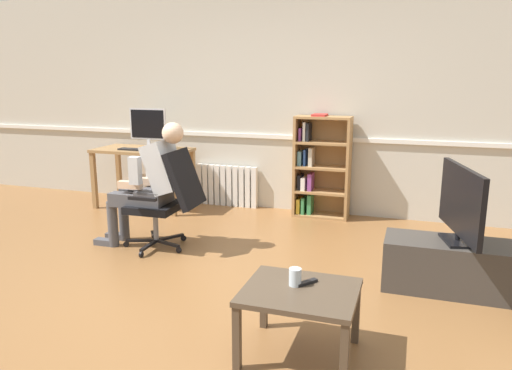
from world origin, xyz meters
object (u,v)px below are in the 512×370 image
imac_monitor (148,126)px  tv_screen (461,203)px  computer_mouse (159,150)px  coffee_table (300,299)px  spare_remote (307,282)px  tv_stand (455,266)px  radiator (227,186)px  bookshelf (319,168)px  drinking_glass (295,277)px  person_seated (150,182)px  office_chair (168,196)px  computer_desk (143,158)px  keyboard (134,149)px

imac_monitor → tv_screen: bearing=-23.1°
computer_mouse → coffee_table: 3.56m
imac_monitor → spare_remote: imac_monitor is taller
imac_monitor → tv_stand: size_ratio=0.47×
tv_stand → coffee_table: coffee_table is taller
computer_mouse → tv_stand: size_ratio=0.09×
radiator → bookshelf: bearing=-4.6°
imac_monitor → tv_stand: bearing=-23.2°
computer_mouse → tv_screen: bearing=-21.8°
bookshelf → spare_remote: bearing=-80.1°
drinking_glass → spare_remote: (0.06, 0.04, -0.04)m
spare_remote → computer_mouse: bearing=171.0°
person_seated → spare_remote: bearing=52.6°
imac_monitor → tv_screen: 3.92m
office_chair → tv_stand: bearing=84.9°
office_chair → computer_desk: bearing=-142.5°
person_seated → spare_remote: (1.84, -1.33, -0.22)m
spare_remote → keyboard: bearing=175.0°
spare_remote → tv_stand: bearing=89.1°
radiator → drinking_glass: size_ratio=7.69×
person_seated → drinking_glass: 2.25m
bookshelf → coffee_table: 3.06m
bookshelf → radiator: bearing=175.4°
bookshelf → drinking_glass: bearing=-81.4°
computer_desk → keyboard: bearing=-104.1°
person_seated → tv_screen: (2.77, -0.15, 0.05)m
computer_desk → coffee_table: (2.69, -2.72, -0.28)m
drinking_glass → office_chair: bearing=139.2°
tv_stand → spare_remote: 1.51m
tv_screen → drinking_glass: 1.59m
tv_screen → spare_remote: (-0.92, -1.18, -0.28)m
imac_monitor → keyboard: bearing=-110.7°
person_seated → drinking_glass: size_ratio=11.56×
tv_screen → radiator: bearing=41.3°
keyboard → drinking_glass: (2.69, -2.54, -0.29)m
bookshelf → radiator: size_ratio=1.49×
person_seated → tv_stand: bearing=85.3°
computer_desk → spare_remote: 3.79m
imac_monitor → spare_remote: 3.85m
radiator → coffee_table: bearing=-61.2°
computer_desk → office_chair: size_ratio=1.22×
office_chair → drinking_glass: size_ratio=9.16×
keyboard → coffee_table: 3.78m
imac_monitor → radiator: 1.26m
keyboard → drinking_glass: size_ratio=3.73×
computer_desk → spare_remote: (2.71, -2.63, -0.21)m
radiator → office_chair: size_ratio=0.84×
keyboard → tv_screen: 3.90m
imac_monitor → drinking_glass: bearing=-46.6°
keyboard → drinking_glass: keyboard is taller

